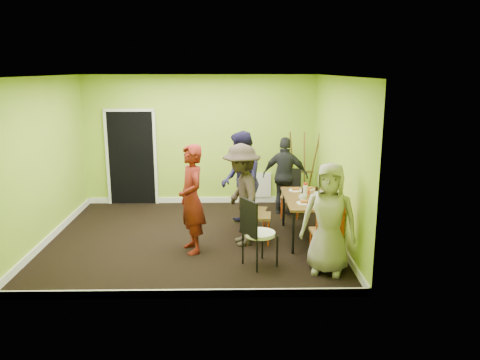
% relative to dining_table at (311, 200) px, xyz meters
% --- Properties ---
extents(ground, '(5.00, 5.00, 0.00)m').
position_rel_dining_table_xyz_m(ground, '(-2.05, 0.07, -0.70)').
color(ground, black).
rests_on(ground, ground).
extents(room_walls, '(5.04, 4.54, 2.82)m').
position_rel_dining_table_xyz_m(room_walls, '(-2.07, 0.11, 0.29)').
color(room_walls, '#8EC232').
rests_on(room_walls, ground).
extents(dining_table, '(0.90, 1.50, 0.75)m').
position_rel_dining_table_xyz_m(dining_table, '(0.00, 0.00, 0.00)').
color(dining_table, black).
rests_on(dining_table, ground).
extents(chair_left_far, '(0.42, 0.42, 0.85)m').
position_rel_dining_table_xyz_m(chair_left_far, '(-0.99, 0.46, -0.22)').
color(chair_left_far, '#D44614').
rests_on(chair_left_far, ground).
extents(chair_left_near, '(0.46, 0.46, 1.02)m').
position_rel_dining_table_xyz_m(chair_left_near, '(-1.01, -0.16, -0.12)').
color(chair_left_near, '#D44614').
rests_on(chair_left_near, ground).
extents(chair_back_end, '(0.46, 0.52, 0.95)m').
position_rel_dining_table_xyz_m(chair_back_end, '(-0.17, 1.41, -0.02)').
color(chair_back_end, '#D44614').
rests_on(chair_back_end, ground).
extents(chair_front_end, '(0.47, 0.47, 1.07)m').
position_rel_dining_table_xyz_m(chair_front_end, '(0.06, -1.16, -0.09)').
color(chair_front_end, '#D44614').
rests_on(chair_front_end, ground).
extents(chair_bentwood, '(0.57, 0.57, 1.06)m').
position_rel_dining_table_xyz_m(chair_bentwood, '(-1.01, -1.17, -0.11)').
color(chair_bentwood, black).
rests_on(chair_bentwood, ground).
extents(easel, '(0.66, 0.62, 1.65)m').
position_rel_dining_table_xyz_m(easel, '(0.15, 1.91, 0.12)').
color(easel, brown).
rests_on(easel, ground).
extents(plate_near_left, '(0.26, 0.26, 0.01)m').
position_rel_dining_table_xyz_m(plate_near_left, '(-0.20, 0.47, 0.06)').
color(plate_near_left, white).
rests_on(plate_near_left, dining_table).
extents(plate_near_right, '(0.26, 0.26, 0.01)m').
position_rel_dining_table_xyz_m(plate_near_right, '(-0.17, -0.36, 0.06)').
color(plate_near_right, white).
rests_on(plate_near_right, dining_table).
extents(plate_far_back, '(0.21, 0.21, 0.01)m').
position_rel_dining_table_xyz_m(plate_far_back, '(0.05, 0.54, 0.06)').
color(plate_far_back, white).
rests_on(plate_far_back, dining_table).
extents(plate_far_front, '(0.26, 0.26, 0.01)m').
position_rel_dining_table_xyz_m(plate_far_front, '(-0.02, -0.48, 0.06)').
color(plate_far_front, white).
rests_on(plate_far_front, dining_table).
extents(plate_wall_back, '(0.26, 0.26, 0.01)m').
position_rel_dining_table_xyz_m(plate_wall_back, '(0.21, 0.14, 0.06)').
color(plate_wall_back, white).
rests_on(plate_wall_back, dining_table).
extents(plate_wall_front, '(0.22, 0.22, 0.01)m').
position_rel_dining_table_xyz_m(plate_wall_front, '(0.22, -0.16, 0.06)').
color(plate_wall_front, white).
rests_on(plate_wall_front, dining_table).
extents(thermos, '(0.08, 0.08, 0.21)m').
position_rel_dining_table_xyz_m(thermos, '(-0.09, 0.06, 0.16)').
color(thermos, white).
rests_on(thermos, dining_table).
extents(blue_bottle, '(0.08, 0.08, 0.22)m').
position_rel_dining_table_xyz_m(blue_bottle, '(0.30, -0.34, 0.17)').
color(blue_bottle, blue).
rests_on(blue_bottle, dining_table).
extents(orange_bottle, '(0.04, 0.04, 0.09)m').
position_rel_dining_table_xyz_m(orange_bottle, '(-0.01, 0.21, 0.10)').
color(orange_bottle, '#D44614').
rests_on(orange_bottle, dining_table).
extents(glass_mid, '(0.06, 0.06, 0.09)m').
position_rel_dining_table_xyz_m(glass_mid, '(-0.09, 0.29, 0.10)').
color(glass_mid, black).
rests_on(glass_mid, dining_table).
extents(glass_back, '(0.06, 0.06, 0.10)m').
position_rel_dining_table_xyz_m(glass_back, '(0.17, 0.35, 0.11)').
color(glass_back, black).
rests_on(glass_back, dining_table).
extents(glass_front, '(0.07, 0.07, 0.10)m').
position_rel_dining_table_xyz_m(glass_front, '(0.13, -0.47, 0.10)').
color(glass_front, black).
rests_on(glass_front, dining_table).
extents(cup_a, '(0.14, 0.14, 0.11)m').
position_rel_dining_table_xyz_m(cup_a, '(-0.17, -0.20, 0.11)').
color(cup_a, white).
rests_on(cup_a, dining_table).
extents(cup_b, '(0.10, 0.10, 0.10)m').
position_rel_dining_table_xyz_m(cup_b, '(0.09, 0.00, 0.10)').
color(cup_b, white).
rests_on(cup_b, dining_table).
extents(person_standing, '(0.63, 0.75, 1.77)m').
position_rel_dining_table_xyz_m(person_standing, '(-2.02, -0.53, 0.19)').
color(person_standing, '#611610').
rests_on(person_standing, ground).
extents(person_left_far, '(0.80, 0.97, 1.83)m').
position_rel_dining_table_xyz_m(person_left_far, '(-1.20, 0.56, 0.22)').
color(person_left_far, '#161432').
rests_on(person_left_far, ground).
extents(person_left_near, '(0.85, 1.22, 1.72)m').
position_rel_dining_table_xyz_m(person_left_near, '(-1.20, -0.22, 0.17)').
color(person_left_near, '#2F261F').
rests_on(person_left_near, ground).
extents(person_back_end, '(0.99, 0.59, 1.58)m').
position_rel_dining_table_xyz_m(person_back_end, '(-0.28, 1.50, 0.10)').
color(person_back_end, black).
rests_on(person_back_end, ground).
extents(person_front_end, '(0.92, 0.74, 1.63)m').
position_rel_dining_table_xyz_m(person_front_end, '(0.02, -1.38, 0.12)').
color(person_front_end, gray).
rests_on(person_front_end, ground).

